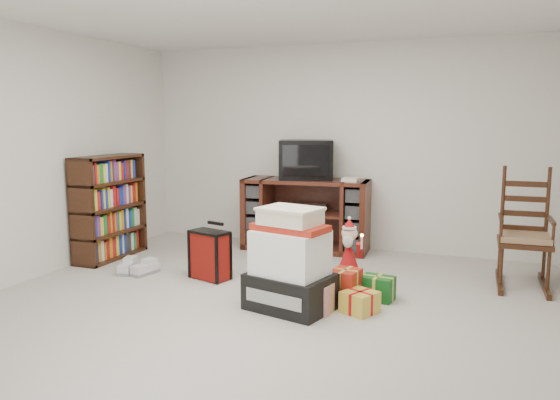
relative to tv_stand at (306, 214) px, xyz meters
The scene contains 13 objects.
room 2.37m from the tv_stand, 81.57° to the right, with size 5.01×5.01×2.51m.
tv_stand is the anchor object (origin of this frame).
bookshelf 2.31m from the tv_stand, 149.12° to the right, with size 0.32×0.97×1.18m.
rocking_chair 2.50m from the tv_stand, 14.61° to the right, with size 0.49×0.80×1.19m.
gift_pile 2.15m from the tv_stand, 75.16° to the right, with size 0.77×0.64×0.85m.
red_suitcase 1.64m from the tv_stand, 107.70° to the right, with size 0.42×0.30×0.58m.
stocking 1.95m from the tv_stand, 72.28° to the right, with size 0.26×0.11×0.56m, color #0C7211, non-canonical shape.
teddy_bear 1.92m from the tv_stand, 75.65° to the right, with size 0.25×0.22×0.38m.
santa_figurine 1.40m from the tv_stand, 53.86° to the right, with size 0.31×0.29×0.64m.
mrs_claus_figurine 1.35m from the tv_stand, 91.64° to the right, with size 0.26×0.25×0.54m.
sneaker_pair 2.14m from the tv_stand, 128.48° to the right, with size 0.39×0.33×0.11m.
gift_cluster 2.16m from the tv_stand, 60.79° to the right, with size 0.53×0.81×0.24m.
crt_television 0.67m from the tv_stand, 112.96° to the left, with size 0.75×0.63×0.47m.
Camera 1 is at (1.74, -4.05, 1.59)m, focal length 35.00 mm.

